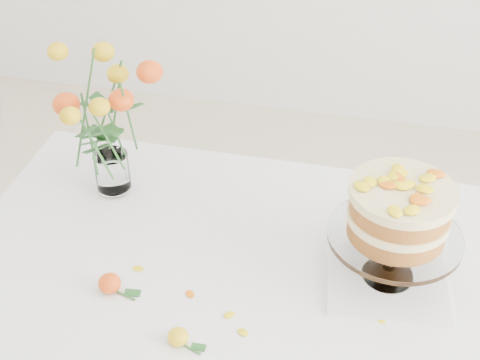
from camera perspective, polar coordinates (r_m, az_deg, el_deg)
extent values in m
cube|color=tan|center=(1.58, 1.00, -8.55)|extent=(1.40, 0.90, 0.04)
cylinder|color=tan|center=(2.25, -12.75, -5.99)|extent=(0.06, 0.06, 0.71)
cube|color=silver|center=(1.56, 1.01, -7.96)|extent=(1.42, 0.92, 0.01)
cube|color=silver|center=(1.97, 3.77, -0.85)|extent=(1.42, 0.01, 0.20)
cube|color=white|center=(1.58, 12.43, -8.07)|extent=(0.29, 0.29, 0.01)
cylinder|color=white|center=(1.53, 12.78, -6.13)|extent=(0.03, 0.03, 0.09)
cylinder|color=white|center=(1.50, 13.06, -4.63)|extent=(0.29, 0.29, 0.01)
cylinder|color=#965221|center=(1.48, 13.20, -3.83)|extent=(0.23, 0.23, 0.04)
cylinder|color=#FFE4A4|center=(1.46, 13.37, -2.92)|extent=(0.24, 0.24, 0.02)
cylinder|color=#965221|center=(1.44, 13.54, -1.99)|extent=(0.23, 0.23, 0.04)
cylinder|color=#FFE4A4|center=(1.42, 13.72, -0.99)|extent=(0.24, 0.24, 0.02)
cylinder|color=white|center=(1.82, -10.64, -0.71)|extent=(0.07, 0.07, 0.01)
cylinder|color=white|center=(1.79, -10.84, 0.74)|extent=(0.09, 0.09, 0.11)
ellipsoid|color=gold|center=(1.41, -5.32, -13.18)|extent=(0.04, 0.04, 0.04)
cylinder|color=#2D6127|center=(1.41, -4.28, -14.18)|extent=(0.05, 0.02, 0.00)
ellipsoid|color=#CF410A|center=(1.53, -11.07, -8.64)|extent=(0.05, 0.05, 0.04)
cylinder|color=#2D6127|center=(1.53, -9.91, -9.65)|extent=(0.06, 0.02, 0.01)
ellipsoid|color=yellow|center=(1.51, -4.30, -9.68)|extent=(0.03, 0.02, 0.00)
ellipsoid|color=yellow|center=(1.47, -0.93, -11.45)|extent=(0.03, 0.02, 0.00)
ellipsoid|color=yellow|center=(1.44, 0.27, -12.88)|extent=(0.03, 0.02, 0.00)
ellipsoid|color=yellow|center=(1.58, -8.69, -7.50)|extent=(0.03, 0.02, 0.00)
ellipsoid|color=yellow|center=(1.55, -10.98, -8.98)|extent=(0.03, 0.02, 0.00)
ellipsoid|color=yellow|center=(1.49, 11.93, -11.58)|extent=(0.03, 0.02, 0.00)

